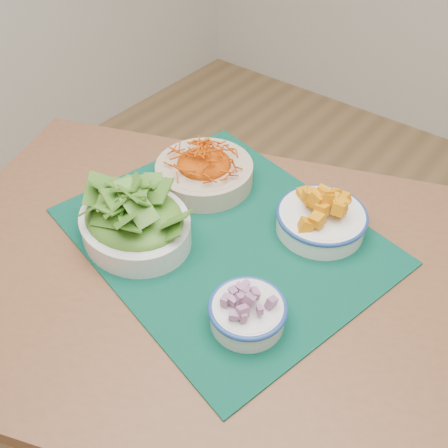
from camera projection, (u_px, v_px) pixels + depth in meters
name	position (u px, v px, depth m)	size (l,w,h in m)	color
table	(221.00, 302.00, 1.03)	(1.41, 1.18, 0.75)	brown
placemat	(224.00, 235.00, 1.03)	(0.61, 0.50, 0.00)	#023024
carrot_bowl	(204.00, 168.00, 1.13)	(0.24, 0.24, 0.09)	beige
squash_bowl	(322.00, 213.00, 1.01)	(0.24, 0.24, 0.10)	white
lettuce_bowl	(134.00, 216.00, 0.99)	(0.28, 0.25, 0.12)	white
onion_bowl	(248.00, 309.00, 0.85)	(0.17, 0.17, 0.07)	white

